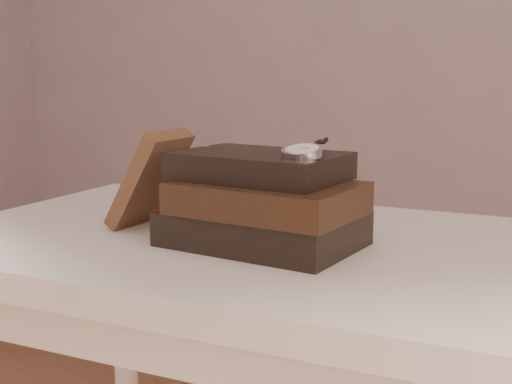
% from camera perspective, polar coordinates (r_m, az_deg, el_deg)
% --- Properties ---
extents(table, '(1.00, 0.60, 0.75)m').
position_cam_1_polar(table, '(1.04, 0.94, -8.71)').
color(table, beige).
rests_on(table, ground).
extents(book_stack, '(0.28, 0.21, 0.13)m').
position_cam_1_polar(book_stack, '(0.96, 0.62, -0.90)').
color(book_stack, black).
rests_on(book_stack, table).
extents(journal, '(0.11, 0.11, 0.15)m').
position_cam_1_polar(journal, '(1.07, -8.79, 1.06)').
color(journal, '#3B2316').
rests_on(journal, table).
extents(pocket_watch, '(0.06, 0.16, 0.02)m').
position_cam_1_polar(pocket_watch, '(0.90, 3.94, 3.41)').
color(pocket_watch, silver).
rests_on(pocket_watch, book_stack).
extents(eyeglasses, '(0.12, 0.14, 0.05)m').
position_cam_1_polar(eyeglasses, '(1.08, -1.17, 1.05)').
color(eyeglasses, silver).
rests_on(eyeglasses, book_stack).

